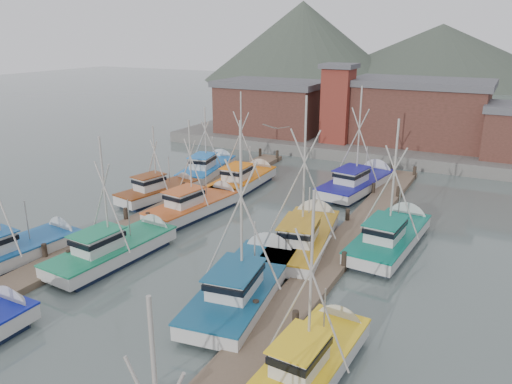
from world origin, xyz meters
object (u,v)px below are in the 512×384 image
at_px(boat_8, 198,205).
at_px(boat_12, 245,179).
at_px(lookout_tower, 338,103).
at_px(boat_4, 119,248).

xyz_separation_m(boat_8, boat_12, (-0.10, 7.52, 0.00)).
distance_m(lookout_tower, boat_8, 24.44).
distance_m(boat_8, boat_12, 7.52).
bearing_deg(boat_4, boat_8, 95.43).
distance_m(boat_4, boat_8, 8.73).
relative_size(boat_4, boat_8, 1.01).
height_order(boat_8, boat_12, boat_12).
bearing_deg(boat_8, boat_12, 98.67).
bearing_deg(boat_12, lookout_tower, 78.84).
bearing_deg(lookout_tower, boat_4, -94.43).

